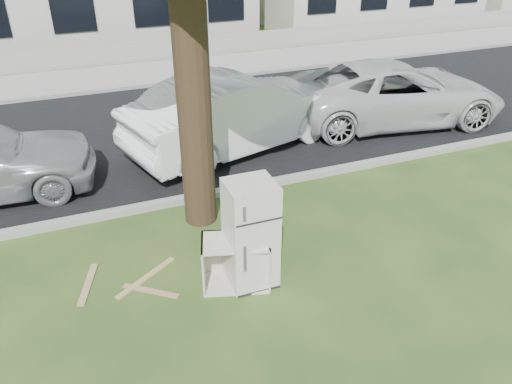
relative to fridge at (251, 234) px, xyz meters
name	(u,v)px	position (x,y,z in m)	size (l,w,h in m)	color
ground	(262,274)	(0.20, 0.06, -0.79)	(120.00, 120.00, 0.00)	#264418
road	(168,130)	(0.20, 6.06, -0.79)	(120.00, 7.00, 0.01)	black
kerb_near	(212,197)	(0.20, 2.51, -0.79)	(120.00, 0.18, 0.12)	gray
kerb_far	(141,88)	(0.20, 9.61, -0.79)	(120.00, 0.18, 0.12)	gray
sidewalk	(132,75)	(0.20, 11.06, -0.79)	(120.00, 2.80, 0.01)	gray
low_wall	(123,53)	(0.20, 12.66, -0.44)	(120.00, 0.15, 0.70)	gray
fridge	(251,234)	(0.00, 0.00, 0.00)	(0.65, 0.61, 1.59)	silver
cabinet	(236,262)	(-0.22, 0.02, -0.43)	(0.93, 0.58, 0.73)	beige
plank_a	(146,277)	(-1.40, 0.60, -0.78)	(1.11, 0.09, 0.02)	tan
plank_b	(151,291)	(-1.40, 0.29, -0.78)	(0.85, 0.08, 0.02)	tan
plank_c	(88,284)	(-2.20, 0.77, -0.78)	(0.91, 0.10, 0.02)	tan
car_center	(238,112)	(1.45, 4.43, 0.04)	(1.77, 5.09, 1.68)	white
car_right	(395,93)	(5.61, 4.50, -0.05)	(2.48, 5.38, 1.49)	silver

